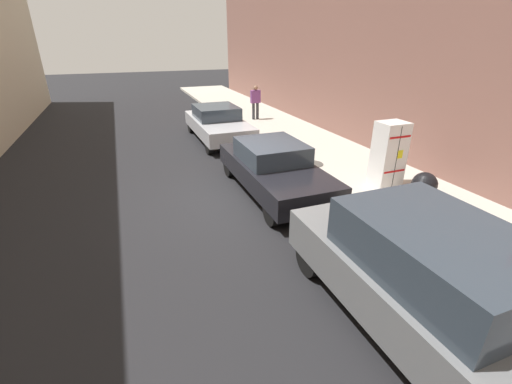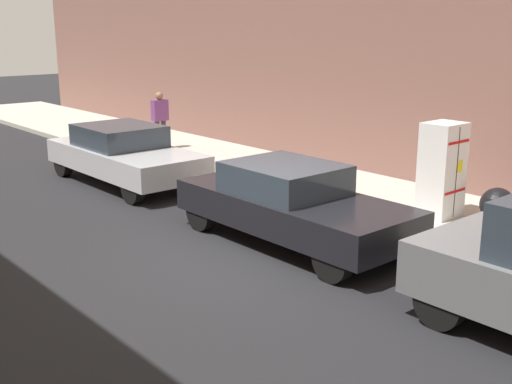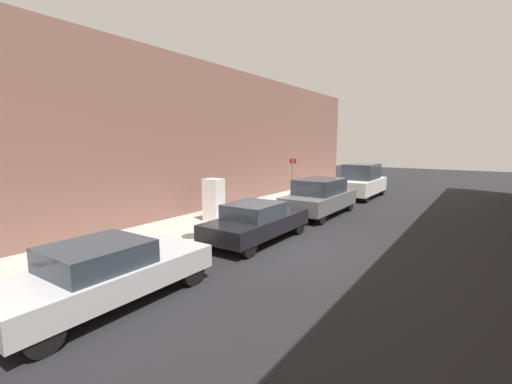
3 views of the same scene
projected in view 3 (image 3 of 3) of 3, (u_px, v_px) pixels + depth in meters
The scene contains 11 objects.
ground_plane at pixel (280, 246), 11.49m from camera, with size 80.00×80.00×0.00m, color black.
sidewalk_slab at pixel (194, 227), 13.69m from camera, with size 3.61×44.00×0.15m, color #B2ADA0.
building_facade_near at pixel (145, 138), 14.74m from camera, with size 1.98×39.60×7.24m, color #7F564C.
discarded_refrigerator at pixel (214, 200), 14.40m from camera, with size 0.75×0.63×1.79m.
manhole_cover at pixel (192, 236), 12.12m from camera, with size 0.70×0.70×0.02m, color #47443F.
street_sign_post at pixel (292, 180), 17.12m from camera, with size 0.36×0.07×2.58m.
trash_bag at pixel (219, 209), 15.50m from camera, with size 0.64×0.64×0.64m, color black.
parked_sedan_silver at pixel (105, 272), 7.28m from camera, with size 1.88×4.55×1.38m.
parked_sedan_dark at pixel (257, 221), 11.96m from camera, with size 1.81×4.43×1.38m.
parked_suv_gray at pixel (319, 196), 16.29m from camera, with size 1.99×4.69×1.74m.
parked_van_white at pixel (361, 181), 21.45m from camera, with size 1.98×4.64×2.12m.
Camera 3 is at (5.61, -9.62, 3.45)m, focal length 24.00 mm.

